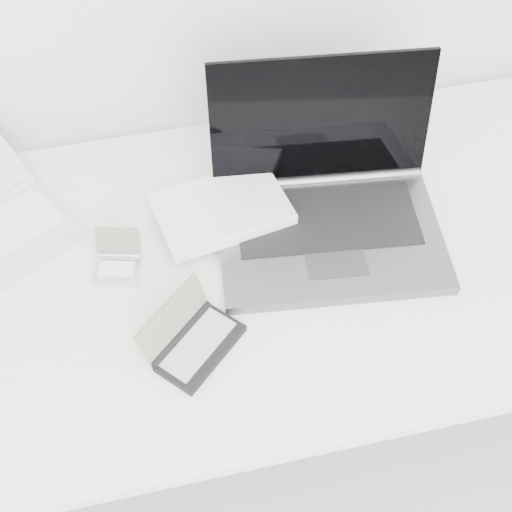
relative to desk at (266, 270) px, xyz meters
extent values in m
cube|color=white|center=(0.00, 0.00, 0.03)|extent=(1.60, 0.80, 0.03)
cylinder|color=silver|center=(0.75, 0.35, -0.33)|extent=(0.04, 0.04, 0.70)
cube|color=#5B5D60|center=(0.13, 0.00, 0.06)|extent=(0.47, 0.35, 0.02)
cube|color=black|center=(0.13, 0.05, 0.07)|extent=(0.37, 0.20, 0.00)
cube|color=black|center=(0.15, 0.18, 0.21)|extent=(0.44, 0.11, 0.27)
cylinder|color=#5B5D60|center=(0.15, 0.15, 0.07)|extent=(0.43, 0.07, 0.03)
cube|color=#333538|center=(0.12, -0.06, 0.07)|extent=(0.12, 0.09, 0.00)
cube|color=white|center=(-0.07, 0.11, 0.08)|extent=(0.28, 0.21, 0.03)
cube|color=white|center=(-0.07, 0.11, 0.10)|extent=(0.28, 0.21, 0.00)
cube|color=silver|center=(-0.50, 0.14, 0.06)|extent=(0.34, 0.30, 0.02)
cube|color=silver|center=(-0.29, 0.02, 0.05)|extent=(0.10, 0.08, 0.01)
cube|color=silver|center=(-0.29, 0.02, 0.06)|extent=(0.07, 0.05, 0.00)
cube|color=gray|center=(-0.28, 0.07, 0.09)|extent=(0.09, 0.05, 0.06)
cylinder|color=silver|center=(-0.28, 0.06, 0.06)|extent=(0.08, 0.03, 0.01)
cube|color=black|center=(-0.16, -0.18, 0.05)|extent=(0.18, 0.17, 0.02)
cube|color=gray|center=(-0.16, -0.18, 0.06)|extent=(0.15, 0.14, 0.00)
cube|color=slate|center=(-0.20, -0.14, 0.10)|extent=(0.14, 0.13, 0.07)
cylinder|color=black|center=(-0.19, -0.15, 0.06)|extent=(0.13, 0.12, 0.02)
camera|label=1|loc=(-0.21, -0.82, 1.15)|focal=50.00mm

